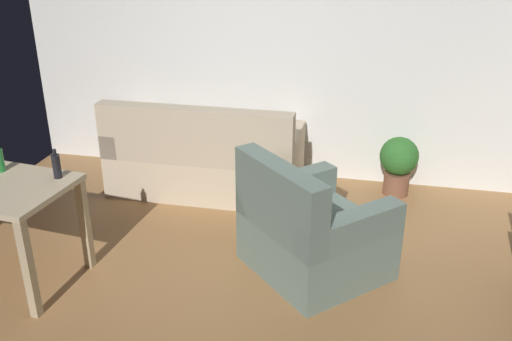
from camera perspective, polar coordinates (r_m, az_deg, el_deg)
ground_plane at (r=4.07m, az=-2.93°, el=-12.56°), size 5.20×4.40×0.02m
wall_rear at (r=5.52m, az=2.76°, el=12.88°), size 5.20×0.10×2.70m
couch at (r=5.40m, az=-5.17°, el=0.94°), size 1.77×0.84×0.92m
potted_plant at (r=5.47m, az=14.15°, el=0.84°), size 0.36×0.36×0.57m
armchair at (r=4.17m, az=5.48°, el=-6.23°), size 1.23×1.23×0.92m
bottle_dark at (r=4.15m, az=-19.44°, el=0.46°), size 0.06×0.06×0.21m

